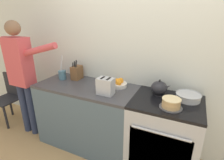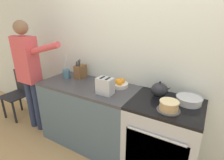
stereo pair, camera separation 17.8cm
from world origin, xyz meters
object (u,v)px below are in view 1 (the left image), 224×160
(layer_cake, at_px, (171,103))
(knife_block, at_px, (77,72))
(tea_kettle, at_px, (159,88))
(dining_chair, at_px, (10,95))
(utensil_crock, at_px, (62,75))
(toaster, at_px, (106,86))
(fruit_bowl, at_px, (118,83))
(person_baker, at_px, (21,71))
(stove_range, at_px, (163,135))
(mixing_bowl, at_px, (188,97))

(layer_cake, height_order, knife_block, knife_block)
(tea_kettle, distance_m, dining_chair, 2.51)
(utensil_crock, distance_m, toaster, 0.81)
(fruit_bowl, xyz_separation_m, person_baker, (-1.34, -0.33, 0.08))
(stove_range, distance_m, dining_chair, 2.57)
(tea_kettle, bearing_deg, dining_chair, -175.66)
(fruit_bowl, bearing_deg, toaster, -98.25)
(knife_block, distance_m, person_baker, 0.78)
(layer_cake, relative_size, utensil_crock, 0.66)
(fruit_bowl, bearing_deg, person_baker, -166.09)
(stove_range, height_order, mixing_bowl, mixing_bowl)
(knife_block, bearing_deg, toaster, -24.85)
(mixing_bowl, distance_m, fruit_bowl, 0.84)
(toaster, bearing_deg, stove_range, 9.79)
(utensil_crock, bearing_deg, toaster, -13.16)
(mixing_bowl, relative_size, toaster, 1.29)
(utensil_crock, bearing_deg, tea_kettle, 2.94)
(mixing_bowl, xyz_separation_m, toaster, (-0.88, -0.24, 0.06))
(layer_cake, distance_m, tea_kettle, 0.32)
(mixing_bowl, bearing_deg, person_baker, -172.08)
(layer_cake, height_order, tea_kettle, tea_kettle)
(tea_kettle, relative_size, dining_chair, 0.27)
(utensil_crock, bearing_deg, stove_range, -2.61)
(toaster, relative_size, person_baker, 0.12)
(mixing_bowl, xyz_separation_m, knife_block, (-1.48, 0.04, 0.06))
(toaster, relative_size, dining_chair, 0.25)
(layer_cake, distance_m, knife_block, 1.37)
(fruit_bowl, height_order, toaster, toaster)
(stove_range, distance_m, utensil_crock, 1.56)
(tea_kettle, xyz_separation_m, mixing_bowl, (0.32, -0.01, -0.04))
(mixing_bowl, distance_m, utensil_crock, 1.67)
(tea_kettle, bearing_deg, layer_cake, -57.91)
(toaster, height_order, person_baker, person_baker)
(dining_chair, bearing_deg, stove_range, -29.89)
(mixing_bowl, bearing_deg, layer_cake, -119.45)
(tea_kettle, xyz_separation_m, knife_block, (-1.17, 0.03, 0.02))
(stove_range, xyz_separation_m, mixing_bowl, (0.20, 0.12, 0.48))
(toaster, bearing_deg, tea_kettle, 24.28)
(stove_range, relative_size, utensil_crock, 2.61)
(stove_range, bearing_deg, toaster, -170.21)
(stove_range, xyz_separation_m, knife_block, (-1.29, 0.16, 0.54))
(stove_range, height_order, layer_cake, layer_cake)
(layer_cake, xyz_separation_m, person_baker, (-2.04, -0.05, 0.08))
(layer_cake, xyz_separation_m, fruit_bowl, (-0.69, 0.29, -0.01))
(toaster, bearing_deg, utensil_crock, 166.84)
(dining_chair, bearing_deg, mixing_bowl, -27.43)
(utensil_crock, distance_m, person_baker, 0.57)
(mixing_bowl, relative_size, utensil_crock, 0.78)
(layer_cake, height_order, dining_chair, layer_cake)
(layer_cake, bearing_deg, person_baker, -178.69)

